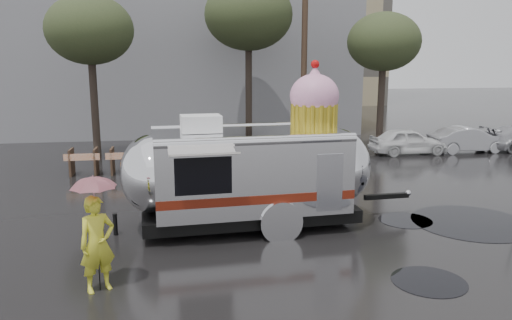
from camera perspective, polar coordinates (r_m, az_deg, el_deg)
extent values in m
plane|color=black|center=(10.86, 10.78, -12.29)|extent=(120.00, 120.00, 0.00)
cylinder|color=black|center=(14.33, 16.69, -6.61)|extent=(1.44, 1.44, 0.01)
cylinder|color=black|center=(10.75, 19.15, -12.96)|extent=(1.47, 1.47, 0.01)
cylinder|color=black|center=(14.76, 23.38, -6.56)|extent=(3.15, 3.15, 0.01)
cube|color=slate|center=(33.39, -10.20, 15.06)|extent=(22.00, 12.00, 13.00)
cylinder|color=#473323|center=(24.07, 5.53, 11.85)|extent=(0.28, 0.28, 9.00)
cylinder|color=#382D26|center=(22.64, -18.06, 7.38)|extent=(0.32, 0.32, 5.85)
ellipsoid|color=#2C381D|center=(22.62, -18.48, 13.95)|extent=(3.64, 3.64, 2.86)
cylinder|color=#382D26|center=(24.58, -0.84, 9.27)|extent=(0.32, 0.32, 6.75)
ellipsoid|color=#2C381D|center=(24.65, -0.86, 16.26)|extent=(4.20, 4.20, 3.30)
cylinder|color=#382D26|center=(24.30, 14.12, 7.31)|extent=(0.32, 0.32, 5.40)
ellipsoid|color=#2C381D|center=(24.26, 14.41, 12.97)|extent=(3.36, 3.36, 2.64)
cube|color=#473323|center=(20.10, -20.33, -0.22)|extent=(0.08, 0.80, 1.00)
cube|color=#473323|center=(19.94, -17.80, -0.14)|extent=(0.08, 0.80, 1.00)
cube|color=#E5590C|center=(19.60, -19.30, 0.31)|extent=(1.30, 0.04, 0.25)
cube|color=#473323|center=(19.86, -16.09, -0.09)|extent=(0.08, 0.80, 1.00)
cube|color=#473323|center=(19.76, -13.50, -0.01)|extent=(0.08, 0.80, 1.00)
cube|color=#E5590C|center=(19.39, -14.94, 0.45)|extent=(1.30, 0.04, 0.25)
cube|color=#473323|center=(19.72, -11.76, 0.05)|extent=(0.08, 0.80, 1.00)
cube|color=#473323|center=(19.70, -9.15, 0.13)|extent=(0.08, 0.80, 1.00)
cube|color=#E5590C|center=(19.29, -10.51, 0.59)|extent=(1.30, 0.04, 0.25)
imported|color=silver|center=(24.03, 17.01, 2.30)|extent=(4.00, 1.80, 1.40)
imported|color=#B2B2B7|center=(25.48, 23.10, 2.38)|extent=(4.00, 1.80, 1.40)
cube|color=silver|center=(12.95, -0.87, -0.98)|extent=(4.99, 2.84, 1.98)
ellipsoid|color=silver|center=(13.64, 9.13, -0.49)|extent=(1.81, 2.63, 1.98)
ellipsoid|color=silver|center=(12.69, -11.64, -1.48)|extent=(1.81, 2.63, 1.98)
cube|color=black|center=(13.25, -0.86, -5.86)|extent=(5.63, 2.55, 0.33)
cylinder|color=black|center=(12.32, 2.75, -7.23)|extent=(0.78, 0.29, 0.77)
cylinder|color=black|center=(14.42, 0.36, -4.41)|extent=(0.78, 0.29, 0.77)
cylinder|color=silver|center=(12.17, 2.95, -7.21)|extent=(1.06, 0.18, 1.06)
cube|color=black|center=(14.50, 14.68, -4.03)|extent=(1.33, 0.22, 0.13)
sphere|color=silver|center=(14.80, 16.97, -3.62)|extent=(0.19, 0.19, 0.18)
cylinder|color=black|center=(13.06, -15.79, -7.09)|extent=(0.12, 0.12, 0.55)
cube|color=#61190D|center=(11.88, 0.38, -4.60)|extent=(4.83, 0.34, 0.22)
cube|color=#61190D|center=(14.27, -1.90, -1.85)|extent=(4.83, 0.34, 0.22)
cube|color=black|center=(11.48, -6.03, -1.83)|extent=(1.32, 0.12, 0.88)
cube|color=#B7B1AA|center=(11.11, -5.93, 0.62)|extent=(1.57, 0.65, 0.16)
cube|color=silver|center=(12.28, 8.43, -2.59)|extent=(0.66, 0.07, 1.43)
cube|color=white|center=(12.55, -6.32, 4.16)|extent=(1.03, 0.78, 0.42)
cylinder|color=gold|center=(13.20, 6.64, 4.99)|extent=(1.22, 1.22, 0.66)
ellipsoid|color=#EFA5C9|center=(13.15, 6.69, 7.28)|extent=(1.36, 1.36, 1.14)
cone|color=#EFA5C9|center=(13.12, 6.75, 9.77)|extent=(0.58, 0.58, 0.44)
sphere|color=red|center=(13.12, 6.78, 10.83)|extent=(0.23, 0.23, 0.22)
imported|color=yellow|center=(9.95, -17.68, -9.14)|extent=(0.80, 0.71, 1.86)
imported|color=#CB7987|center=(9.65, -18.03, -3.71)|extent=(1.04, 1.04, 0.71)
cylinder|color=black|center=(9.98, -17.64, -9.69)|extent=(0.02, 0.02, 1.65)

